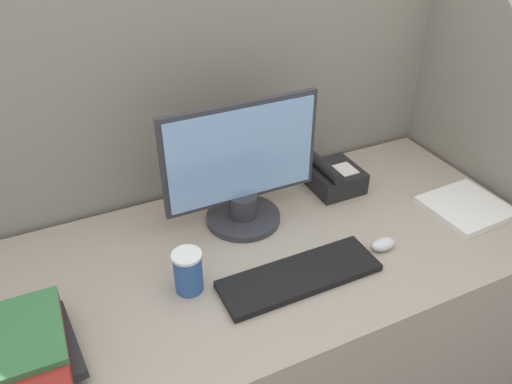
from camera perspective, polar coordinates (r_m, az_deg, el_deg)
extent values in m
cube|color=gray|center=(1.71, -5.82, 2.86)|extent=(2.09, 0.04, 1.62)
cube|color=gray|center=(1.90, 24.57, 3.11)|extent=(0.04, 0.81, 1.62)
cube|color=tan|center=(1.71, 0.15, -16.51)|extent=(1.69, 0.75, 0.75)
cylinder|color=#333338|center=(1.55, -1.47, -2.91)|extent=(0.23, 0.23, 0.02)
cylinder|color=#333338|center=(1.52, -1.50, -1.50)|extent=(0.09, 0.09, 0.07)
cube|color=#333338|center=(1.43, -1.70, 4.44)|extent=(0.48, 0.02, 0.31)
cube|color=#8CB7E5|center=(1.42, -1.54, 4.27)|extent=(0.45, 0.01, 0.28)
cube|color=black|center=(1.35, 5.01, -9.52)|extent=(0.44, 0.14, 0.02)
ellipsoid|color=silver|center=(1.48, 14.30, -5.81)|extent=(0.08, 0.04, 0.03)
cylinder|color=#335999|center=(1.30, -7.75, -9.15)|extent=(0.07, 0.07, 0.11)
cylinder|color=white|center=(1.26, -7.95, -7.19)|extent=(0.08, 0.08, 0.01)
cube|color=olive|center=(1.26, -25.60, -17.84)|extent=(0.19, 0.24, 0.02)
cube|color=#262628|center=(1.25, -25.21, -16.75)|extent=(0.25, 0.25, 0.02)
cube|color=maroon|center=(1.22, -26.30, -16.19)|extent=(0.23, 0.30, 0.04)
cube|color=#38723F|center=(1.21, -25.96, -14.63)|extent=(0.20, 0.23, 0.02)
cube|color=black|center=(1.71, 8.94, 1.59)|extent=(0.16, 0.17, 0.08)
cube|color=white|center=(1.68, 10.02, 2.53)|extent=(0.07, 0.08, 0.00)
cylinder|color=black|center=(1.66, 7.83, 2.87)|extent=(0.04, 0.18, 0.04)
cube|color=white|center=(1.73, 22.85, -1.60)|extent=(0.24, 0.23, 0.02)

